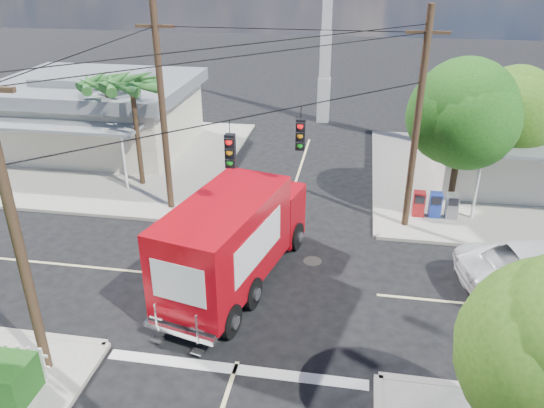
# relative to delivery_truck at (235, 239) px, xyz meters

# --- Properties ---
(ground) EXTENTS (120.00, 120.00, 0.00)m
(ground) POSITION_rel_delivery_truck_xyz_m (0.96, -0.01, -1.75)
(ground) COLOR black
(ground) RESTS_ON ground
(sidewalk_ne) EXTENTS (14.12, 14.12, 0.14)m
(sidewalk_ne) POSITION_rel_delivery_truck_xyz_m (11.84, 10.87, -1.68)
(sidewalk_ne) COLOR gray
(sidewalk_ne) RESTS_ON ground
(sidewalk_nw) EXTENTS (14.12, 14.12, 0.14)m
(sidewalk_nw) POSITION_rel_delivery_truck_xyz_m (-9.92, 10.87, -1.68)
(sidewalk_nw) COLOR gray
(sidewalk_nw) RESTS_ON ground
(road_markings) EXTENTS (32.00, 32.00, 0.01)m
(road_markings) POSITION_rel_delivery_truck_xyz_m (0.96, -1.48, -1.74)
(road_markings) COLOR beige
(road_markings) RESTS_ON ground
(building_nw) EXTENTS (10.80, 10.20, 4.30)m
(building_nw) POSITION_rel_delivery_truck_xyz_m (-11.04, 12.46, 0.47)
(building_nw) COLOR beige
(building_nw) RESTS_ON sidewalk_nw
(radio_tower) EXTENTS (0.80, 0.80, 17.00)m
(radio_tower) POSITION_rel_delivery_truck_xyz_m (1.46, 19.99, 3.89)
(radio_tower) COLOR silver
(radio_tower) RESTS_ON ground
(tree_ne_front) EXTENTS (4.21, 4.14, 6.66)m
(tree_ne_front) POSITION_rel_delivery_truck_xyz_m (8.17, 6.75, 3.02)
(tree_ne_front) COLOR #422D1C
(tree_ne_front) RESTS_ON sidewalk_ne
(tree_ne_back) EXTENTS (3.77, 3.66, 5.82)m
(tree_ne_back) POSITION_rel_delivery_truck_xyz_m (10.77, 8.95, 2.44)
(tree_ne_back) COLOR #422D1C
(tree_ne_back) RESTS_ON sidewalk_ne
(palm_nw_front) EXTENTS (3.01, 3.08, 5.59)m
(palm_nw_front) POSITION_rel_delivery_truck_xyz_m (-6.54, 7.49, 3.29)
(palm_nw_front) COLOR #422D1C
(palm_nw_front) RESTS_ON sidewalk_nw
(palm_nw_back) EXTENTS (3.01, 3.08, 5.19)m
(palm_nw_back) POSITION_rel_delivery_truck_xyz_m (-8.54, 8.99, 2.92)
(palm_nw_back) COLOR #422D1C
(palm_nw_back) RESTS_ON sidewalk_nw
(utility_poles) EXTENTS (12.00, 10.68, 9.00)m
(utility_poles) POSITION_rel_delivery_truck_xyz_m (-0.62, 1.60, 2.93)
(utility_poles) COLOR #473321
(utility_poles) RESTS_ON ground
(vending_boxes) EXTENTS (1.90, 0.50, 1.10)m
(vending_boxes) POSITION_rel_delivery_truck_xyz_m (7.46, 6.19, -1.06)
(vending_boxes) COLOR #AB181C
(vending_boxes) RESTS_ON sidewalk_ne
(delivery_truck) EXTENTS (4.09, 8.27, 3.44)m
(delivery_truck) POSITION_rel_delivery_truck_xyz_m (0.00, 0.00, 0.00)
(delivery_truck) COLOR black
(delivery_truck) RESTS_ON ground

